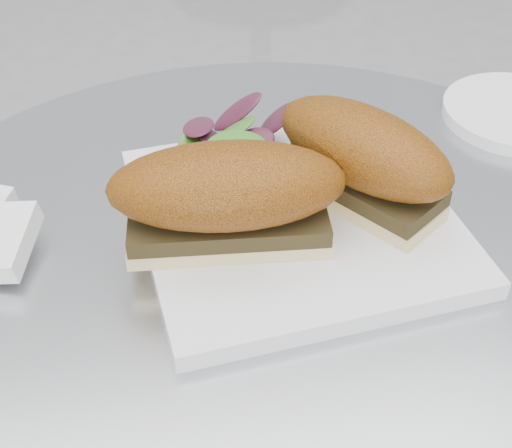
# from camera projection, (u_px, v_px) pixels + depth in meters

# --- Properties ---
(plate) EXTENTS (0.27, 0.27, 0.02)m
(plate) POSITION_uv_depth(u_px,v_px,m) (295.00, 218.00, 0.58)
(plate) COLOR white
(plate) RESTS_ON table
(sandwich_left) EXTENTS (0.18, 0.09, 0.08)m
(sandwich_left) POSITION_uv_depth(u_px,v_px,m) (227.00, 195.00, 0.52)
(sandwich_left) COLOR #F0E196
(sandwich_left) RESTS_ON plate
(sandwich_right) EXTENTS (0.15, 0.17, 0.08)m
(sandwich_right) POSITION_uv_depth(u_px,v_px,m) (362.00, 156.00, 0.56)
(sandwich_right) COLOR #F0E196
(sandwich_right) RESTS_ON plate
(salad) EXTENTS (0.11, 0.11, 0.05)m
(salad) POSITION_uv_depth(u_px,v_px,m) (246.00, 141.00, 0.61)
(salad) COLOR #4F872C
(salad) RESTS_ON plate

